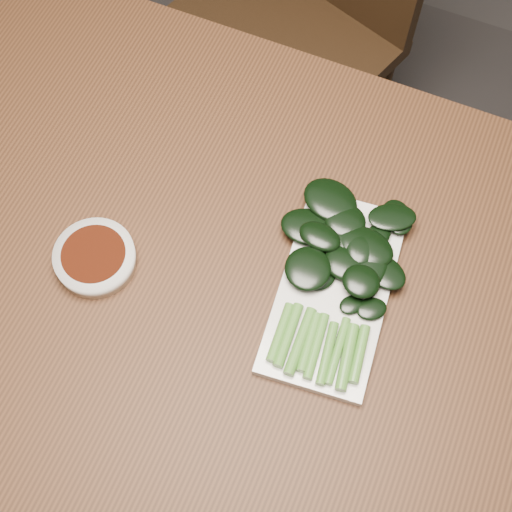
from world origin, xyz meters
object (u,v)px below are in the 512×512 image
at_px(sauce_bowl, 95,258).
at_px(serving_plate, 334,291).
at_px(table, 235,305).
at_px(chair_far, 285,13).
at_px(gai_lan, 342,260).

relative_size(sauce_bowl, serving_plate, 0.38).
relative_size(table, serving_plate, 4.93).
xyz_separation_m(chair_far, serving_plate, (0.32, -0.65, 0.27)).
relative_size(table, sauce_bowl, 13.12).
xyz_separation_m(table, chair_far, (-0.20, 0.70, -0.19)).
distance_m(chair_far, gai_lan, 0.75).
bearing_deg(sauce_bowl, table, 12.78).
xyz_separation_m(sauce_bowl, gai_lan, (0.30, 0.12, 0.01)).
distance_m(table, gai_lan, 0.17).
bearing_deg(sauce_bowl, serving_plate, 15.18).
bearing_deg(gai_lan, table, -146.60).
bearing_deg(table, gai_lan, 33.40).
height_order(chair_far, gai_lan, chair_far).
xyz_separation_m(chair_far, sauce_bowl, (0.02, -0.74, 0.28)).
relative_size(sauce_bowl, gai_lan, 0.37).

